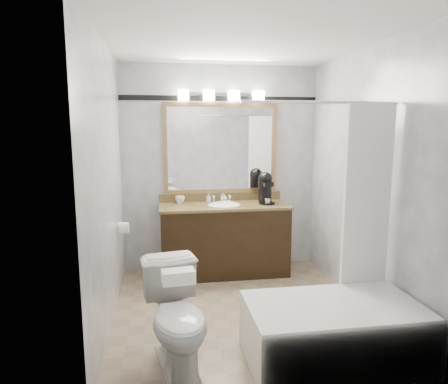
{
  "coord_description": "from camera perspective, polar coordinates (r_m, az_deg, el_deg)",
  "views": [
    {
      "loc": [
        -0.72,
        -3.57,
        1.76
      ],
      "look_at": [
        -0.11,
        0.35,
        1.11
      ],
      "focal_mm": 32.0,
      "sensor_mm": 36.0,
      "label": 1
    }
  ],
  "objects": [
    {
      "name": "tissue_box",
      "position": [
        2.63,
        -6.54,
        -11.91
      ],
      "size": [
        0.22,
        0.14,
        0.09
      ],
      "primitive_type": "cube",
      "rotation": [
        0.0,
        0.0,
        0.12
      ],
      "color": "white",
      "rests_on": "toilet"
    },
    {
      "name": "vanity_light_bar",
      "position": [
        4.87,
        -0.37,
        13.66
      ],
      "size": [
        1.02,
        0.14,
        0.12
      ],
      "color": "silver",
      "rests_on": "room"
    },
    {
      "name": "tp_roll",
      "position": [
        4.39,
        -14.17,
        -5.0
      ],
      "size": [
        0.11,
        0.12,
        0.12
      ],
      "primitive_type": "cylinder",
      "rotation": [
        0.0,
        1.57,
        0.0
      ],
      "color": "white",
      "rests_on": "room"
    },
    {
      "name": "cup_left",
      "position": [
        4.87,
        -6.29,
        -1.04
      ],
      "size": [
        0.12,
        0.12,
        0.09
      ],
      "primitive_type": "imported",
      "rotation": [
        0.0,
        0.0,
        0.07
      ],
      "color": "white",
      "rests_on": "vanity"
    },
    {
      "name": "cup_right",
      "position": [
        4.83,
        -6.41,
        -1.19
      ],
      "size": [
        0.1,
        0.1,
        0.08
      ],
      "primitive_type": "imported",
      "rotation": [
        0.0,
        0.0,
        -0.28
      ],
      "color": "white",
      "rests_on": "vanity"
    },
    {
      "name": "mirror",
      "position": [
        4.92,
        -0.46,
        6.23
      ],
      "size": [
        1.4,
        0.04,
        1.1
      ],
      "color": "#A27949",
      "rests_on": "room"
    },
    {
      "name": "soap_bar",
      "position": [
        4.85,
        0.43,
        -1.4
      ],
      "size": [
        0.09,
        0.08,
        0.02
      ],
      "primitive_type": "cube",
      "rotation": [
        0.0,
        0.0,
        0.4
      ],
      "color": "#E8EBC1",
      "rests_on": "vanity"
    },
    {
      "name": "vanity",
      "position": [
        4.83,
        0.02,
        -6.58
      ],
      "size": [
        1.53,
        0.58,
        0.97
      ],
      "color": "black",
      "rests_on": "ground"
    },
    {
      "name": "bathtub",
      "position": [
        3.31,
        15.55,
        -17.62
      ],
      "size": [
        1.3,
        0.75,
        1.96
      ],
      "color": "white",
      "rests_on": "ground"
    },
    {
      "name": "toilet",
      "position": [
        3.07,
        -6.64,
        -17.38
      ],
      "size": [
        0.55,
        0.82,
        0.77
      ],
      "primitive_type": "imported",
      "rotation": [
        0.0,
        0.0,
        0.17
      ],
      "color": "white",
      "rests_on": "ground"
    },
    {
      "name": "room",
      "position": [
        3.68,
        2.49,
        1.3
      ],
      "size": [
        2.42,
        2.62,
        2.52
      ],
      "color": "gray",
      "rests_on": "ground"
    },
    {
      "name": "soap_bottle_a",
      "position": [
        4.91,
        -2.24,
        -0.79
      ],
      "size": [
        0.06,
        0.06,
        0.11
      ],
      "primitive_type": "imported",
      "rotation": [
        0.0,
        0.0,
        0.27
      ],
      "color": "white",
      "rests_on": "vanity"
    },
    {
      "name": "accent_stripe",
      "position": [
        4.93,
        -0.49,
        13.21
      ],
      "size": [
        2.4,
        0.01,
        0.06
      ],
      "primitive_type": "cube",
      "color": "black",
      "rests_on": "room"
    },
    {
      "name": "coffee_maker",
      "position": [
        4.82,
        5.94,
        0.68
      ],
      "size": [
        0.2,
        0.25,
        0.38
      ],
      "rotation": [
        0.0,
        0.0,
        0.1
      ],
      "color": "black",
      "rests_on": "vanity"
    },
    {
      "name": "soap_bottle_b",
      "position": [
        4.94,
        0.07,
        -0.84
      ],
      "size": [
        0.08,
        0.08,
        0.09
      ],
      "primitive_type": "imported",
      "rotation": [
        0.0,
        0.0,
        0.13
      ],
      "color": "white",
      "rests_on": "vanity"
    }
  ]
}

